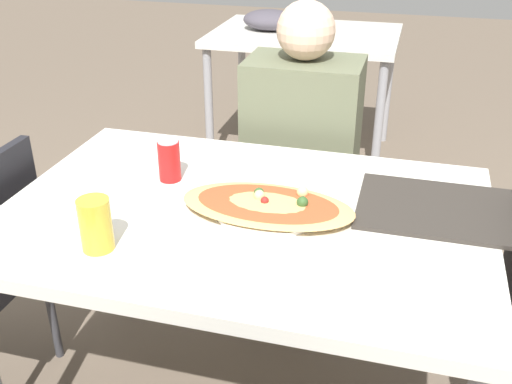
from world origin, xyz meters
name	(u,v)px	position (x,y,z in m)	size (l,w,h in m)	color
dining_table	(245,232)	(0.00, 0.00, 0.71)	(1.33, 0.91, 0.78)	silver
chair_far_seated	(305,180)	(0.02, 0.78, 0.50)	(0.40, 0.40, 0.88)	black
person_seated	(301,139)	(0.02, 0.67, 0.72)	(0.42, 0.30, 1.23)	#2D2D38
pizza_main	(268,206)	(0.06, 0.00, 0.80)	(0.48, 0.28, 0.06)	white
soda_can	(169,161)	(-0.27, 0.12, 0.84)	(0.07, 0.07, 0.12)	red
drink_glass	(96,225)	(-0.29, -0.28, 0.85)	(0.08, 0.08, 0.13)	gold
serving_tray	(438,209)	(0.51, 0.13, 0.79)	(0.43, 0.32, 0.01)	#332D28
background_table	(298,42)	(-0.30, 2.18, 0.72)	(1.10, 0.80, 0.90)	silver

